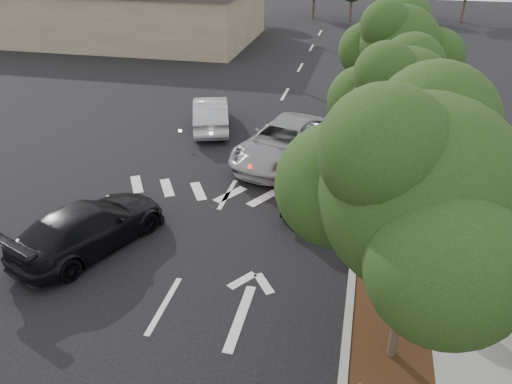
% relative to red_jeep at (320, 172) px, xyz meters
% --- Properties ---
extents(ground, '(120.00, 120.00, 0.00)m').
position_rel_red_jeep_xyz_m(ground, '(-3.21, -6.36, -1.06)').
color(ground, black).
rests_on(ground, ground).
extents(curb, '(0.20, 70.00, 0.15)m').
position_rel_red_jeep_xyz_m(curb, '(1.39, 5.64, -0.99)').
color(curb, '#9E9B93').
rests_on(curb, ground).
extents(planting_strip, '(1.80, 70.00, 0.12)m').
position_rel_red_jeep_xyz_m(planting_strip, '(2.39, 5.64, -1.00)').
color(planting_strip, black).
rests_on(planting_strip, ground).
extents(sidewalk, '(2.00, 70.00, 0.12)m').
position_rel_red_jeep_xyz_m(sidewalk, '(4.29, 5.64, -1.00)').
color(sidewalk, gray).
rests_on(sidewalk, ground).
extents(hedge, '(0.80, 70.00, 0.80)m').
position_rel_red_jeep_xyz_m(hedge, '(5.69, 5.64, -0.66)').
color(hedge, black).
rests_on(hedge, ground).
extents(commercial_building, '(22.00, 12.00, 4.00)m').
position_rel_red_jeep_xyz_m(commercial_building, '(-19.21, 23.64, 0.94)').
color(commercial_building, '#826E5A').
rests_on(commercial_building, ground).
extents(transmission_tower, '(7.00, 4.00, 28.00)m').
position_rel_red_jeep_xyz_m(transmission_tower, '(2.79, 41.64, -1.06)').
color(transmission_tower, slate).
rests_on(transmission_tower, ground).
extents(street_tree_near, '(3.80, 3.80, 5.92)m').
position_rel_red_jeep_xyz_m(street_tree_near, '(2.39, -6.86, -1.06)').
color(street_tree_near, black).
rests_on(street_tree_near, ground).
extents(street_tree_mid, '(3.20, 3.20, 5.32)m').
position_rel_red_jeep_xyz_m(street_tree_mid, '(2.39, 0.14, -1.06)').
color(street_tree_mid, black).
rests_on(street_tree_mid, ground).
extents(street_tree_far, '(3.40, 3.40, 5.62)m').
position_rel_red_jeep_xyz_m(street_tree_far, '(2.39, 6.64, -1.06)').
color(street_tree_far, black).
rests_on(street_tree_far, ground).
extents(light_pole_a, '(2.00, 0.22, 9.00)m').
position_rel_red_jeep_xyz_m(light_pole_a, '(-9.71, 19.64, -1.06)').
color(light_pole_a, slate).
rests_on(light_pole_a, ground).
extents(light_pole_b, '(2.00, 0.22, 9.00)m').
position_rel_red_jeep_xyz_m(light_pole_b, '(-10.71, 31.64, -1.06)').
color(light_pole_b, slate).
rests_on(light_pole_b, ground).
extents(red_jeep, '(2.05, 4.18, 2.10)m').
position_rel_red_jeep_xyz_m(red_jeep, '(0.00, 0.00, 0.00)').
color(red_jeep, black).
rests_on(red_jeep, ground).
extents(silver_suv_ahead, '(4.10, 6.20, 1.58)m').
position_rel_red_jeep_xyz_m(silver_suv_ahead, '(-1.75, 2.93, -0.27)').
color(silver_suv_ahead, '#929398').
rests_on(silver_suv_ahead, ground).
extents(black_suv_oncoming, '(3.70, 5.28, 1.42)m').
position_rel_red_jeep_xyz_m(black_suv_oncoming, '(-6.29, -4.38, -0.36)').
color(black_suv_oncoming, black).
rests_on(black_suv_oncoming, ground).
extents(silver_sedan_oncoming, '(2.82, 4.68, 1.46)m').
position_rel_red_jeep_xyz_m(silver_sedan_oncoming, '(-5.71, 5.74, -0.34)').
color(silver_sedan_oncoming, '#B2B4BA').
rests_on(silver_sedan_oncoming, ground).
extents(parked_suv, '(4.12, 2.14, 1.34)m').
position_rel_red_jeep_xyz_m(parked_suv, '(-11.45, 19.80, -0.39)').
color(parked_suv, '#A3A5AB').
rests_on(parked_suv, ground).
extents(terracotta_planter, '(0.71, 0.71, 1.24)m').
position_rel_red_jeep_xyz_m(terracotta_planter, '(3.39, -5.02, -0.23)').
color(terracotta_planter, brown).
rests_on(terracotta_planter, ground).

